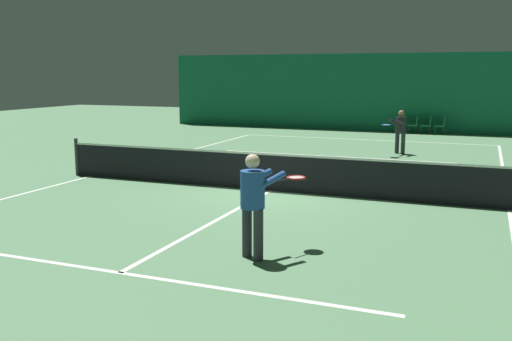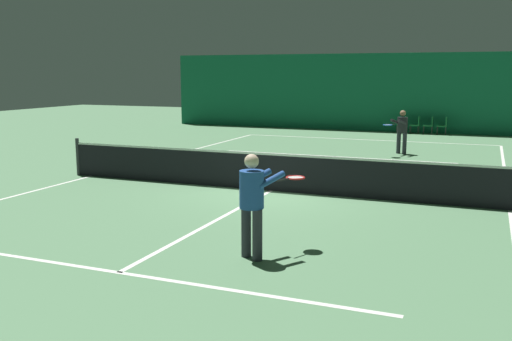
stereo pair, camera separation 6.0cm
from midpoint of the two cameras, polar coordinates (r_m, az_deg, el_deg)
ground_plane at (r=14.30m, az=1.63°, el=-2.05°), size 60.00×60.00×0.00m
backdrop_curtain at (r=29.44m, az=12.66°, el=7.61°), size 23.00×0.12×3.88m
court_line_baseline_far at (r=25.65m, az=11.00°, el=3.04°), size 11.00×0.10×0.00m
court_line_service_far at (r=20.33m, az=7.97°, el=1.40°), size 8.25×0.10×0.00m
court_line_service_near at (r=8.80m, az=-13.36°, el=-9.90°), size 8.25×0.10×0.00m
court_line_sideline_left at (r=16.98m, az=-16.03°, el=-0.53°), size 0.10×23.80×0.00m
court_line_sideline_right at (r=13.45m, az=24.20°, el=-3.67°), size 0.10×23.80×0.00m
court_line_centre at (r=14.30m, az=1.63°, el=-2.04°), size 0.10×12.80×0.00m
tennis_net at (r=14.20m, az=1.64°, el=-0.03°), size 12.00×0.10×1.07m
player_near at (r=8.96m, az=-0.05°, el=-2.76°), size 0.90×1.38×1.68m
player_far at (r=21.36m, az=14.43°, el=4.08°), size 0.84×1.34×1.58m
courtside_chair_0 at (r=28.82m, az=14.55°, el=4.59°), size 0.44×0.44×0.84m
courtside_chair_1 at (r=28.74m, az=15.80°, el=4.52°), size 0.44×0.44×0.84m
courtside_chair_2 at (r=28.68m, az=17.05°, el=4.45°), size 0.44×0.44×0.84m
courtside_chair_3 at (r=28.63m, az=18.30°, el=4.38°), size 0.44×0.44×0.84m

